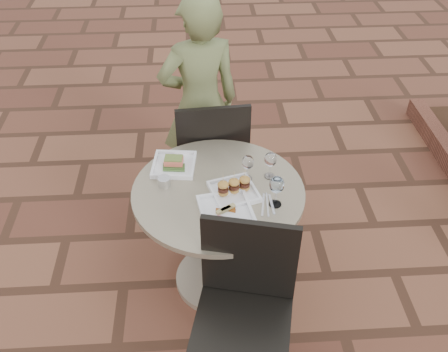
{
  "coord_description": "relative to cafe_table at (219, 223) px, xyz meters",
  "views": [
    {
      "loc": [
        -0.35,
        -1.94,
        2.43
      ],
      "look_at": [
        -0.22,
        0.01,
        0.82
      ],
      "focal_mm": 40.0,
      "sensor_mm": 36.0,
      "label": 1
    }
  ],
  "objects": [
    {
      "name": "ground",
      "position": [
        0.25,
        -0.01,
        -0.48
      ],
      "size": [
        60.0,
        60.0,
        0.0
      ],
      "primitive_type": "plane",
      "color": "brown",
      "rests_on": "ground"
    },
    {
      "name": "cafe_table",
      "position": [
        0.0,
        0.0,
        0.0
      ],
      "size": [
        0.9,
        0.9,
        0.73
      ],
      "color": "gray",
      "rests_on": "ground"
    },
    {
      "name": "chair_far",
      "position": [
        -0.01,
        0.58,
        0.07
      ],
      "size": [
        0.47,
        0.47,
        0.93
      ],
      "rotation": [
        0.0,
        0.0,
        3.22
      ],
      "color": "black",
      "rests_on": "ground"
    },
    {
      "name": "chair_near",
      "position": [
        0.09,
        -0.55,
        0.07
      ],
      "size": [
        0.53,
        0.53,
        0.93
      ],
      "rotation": [
        0.0,
        0.0,
        -0.23
      ],
      "color": "black",
      "rests_on": "ground"
    },
    {
      "name": "diner",
      "position": [
        -0.07,
        0.85,
        0.25
      ],
      "size": [
        0.6,
        0.47,
        1.46
      ],
      "primitive_type": "imported",
      "rotation": [
        0.0,
        0.0,
        3.4
      ],
      "color": "#5C6336",
      "rests_on": "ground"
    },
    {
      "name": "plate_salmon",
      "position": [
        -0.23,
        0.21,
        0.26
      ],
      "size": [
        0.25,
        0.25,
        0.06
      ],
      "rotation": [
        0.0,
        0.0,
        -0.12
      ],
      "color": "white",
      "rests_on": "cafe_table"
    },
    {
      "name": "plate_sliders",
      "position": [
        0.08,
        -0.04,
        0.28
      ],
      "size": [
        0.28,
        0.28,
        0.15
      ],
      "rotation": [
        0.0,
        0.0,
        0.28
      ],
      "color": "white",
      "rests_on": "cafe_table"
    },
    {
      "name": "plate_tuna",
      "position": [
        0.03,
        -0.17,
        0.26
      ],
      "size": [
        0.29,
        0.29,
        0.03
      ],
      "rotation": [
        0.0,
        0.0,
        0.17
      ],
      "color": "white",
      "rests_on": "cafe_table"
    },
    {
      "name": "wine_glass_right",
      "position": [
        0.28,
        -0.13,
        0.37
      ],
      "size": [
        0.08,
        0.08,
        0.18
      ],
      "color": "white",
      "rests_on": "cafe_table"
    },
    {
      "name": "wine_glass_mid",
      "position": [
        0.16,
        0.08,
        0.35
      ],
      "size": [
        0.06,
        0.06,
        0.15
      ],
      "color": "white",
      "rests_on": "cafe_table"
    },
    {
      "name": "wine_glass_far",
      "position": [
        0.28,
        0.09,
        0.36
      ],
      "size": [
        0.07,
        0.07,
        0.16
      ],
      "color": "white",
      "rests_on": "cafe_table"
    },
    {
      "name": "steel_ramekin",
      "position": [
        -0.28,
        0.05,
        0.27
      ],
      "size": [
        0.09,
        0.09,
        0.05
      ],
      "primitive_type": "cylinder",
      "rotation": [
        0.0,
        0.0,
        0.32
      ],
      "color": "silver",
      "rests_on": "cafe_table"
    },
    {
      "name": "cutlery_set",
      "position": [
        0.24,
        -0.13,
        0.25
      ],
      "size": [
        0.09,
        0.18,
        0.0
      ],
      "primitive_type": null,
      "rotation": [
        0.0,
        0.0,
        -0.03
      ],
      "color": "silver",
      "rests_on": "cafe_table"
    }
  ]
}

